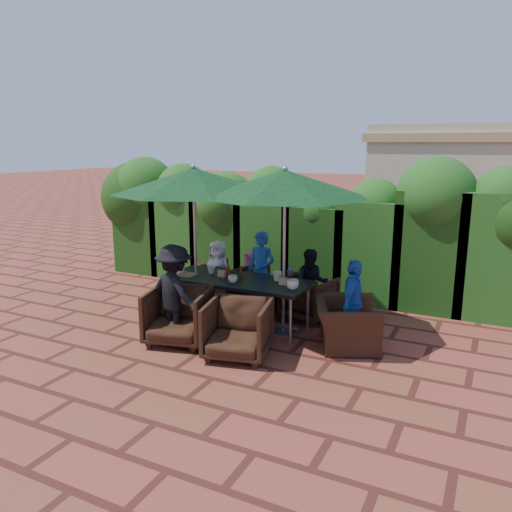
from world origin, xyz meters
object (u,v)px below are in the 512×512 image
at_px(chair_end_right, 346,317).
at_px(chair_far_right, 309,295).
at_px(umbrella_left, 194,181).
at_px(chair_far_mid, 271,287).
at_px(chair_near_right, 238,326).
at_px(dining_table, 238,284).
at_px(chair_far_left, 226,280).
at_px(chair_near_left, 179,313).
at_px(umbrella_right, 285,184).

bearing_deg(chair_end_right, chair_far_right, 22.57).
bearing_deg(umbrella_left, chair_far_right, 28.88).
bearing_deg(chair_far_mid, chair_near_right, 118.59).
height_order(dining_table, chair_far_left, chair_far_left).
distance_m(chair_near_left, chair_end_right, 2.35).
distance_m(umbrella_left, chair_end_right, 3.03).
xyz_separation_m(chair_far_right, chair_end_right, (0.86, -0.86, 0.05)).
height_order(chair_far_left, chair_far_right, chair_far_left).
distance_m(umbrella_right, chair_far_left, 2.52).
relative_size(dining_table, chair_far_left, 2.86).
distance_m(chair_far_left, chair_far_mid, 0.86).
relative_size(umbrella_left, chair_near_right, 3.01).
distance_m(umbrella_right, chair_end_right, 2.04).
xyz_separation_m(umbrella_right, chair_far_left, (-1.49, 0.91, -1.82)).
xyz_separation_m(dining_table, chair_end_right, (1.73, -0.02, -0.25)).
relative_size(dining_table, chair_far_right, 2.97).
height_order(umbrella_right, chair_near_left, umbrella_right).
relative_size(umbrella_right, chair_far_mid, 3.35).
distance_m(dining_table, chair_far_right, 1.24).
xyz_separation_m(chair_far_left, chair_near_right, (1.30, -1.99, 0.03)).
height_order(dining_table, chair_far_mid, dining_table).
distance_m(chair_far_left, chair_near_left, 1.95).
relative_size(dining_table, chair_near_left, 2.62).
distance_m(chair_far_left, chair_far_right, 1.62).
height_order(chair_far_left, chair_near_right, chair_near_right).
distance_m(chair_far_mid, chair_near_right, 2.06).
bearing_deg(chair_far_mid, chair_far_right, -176.33).
relative_size(umbrella_right, chair_far_right, 3.25).
bearing_deg(umbrella_right, umbrella_left, -175.95).
bearing_deg(chair_far_mid, chair_near_left, 90.56).
bearing_deg(chair_near_right, chair_end_right, 27.25).
bearing_deg(chair_near_right, dining_table, 105.59).
xyz_separation_m(umbrella_right, chair_end_right, (0.99, -0.08, -1.79)).
bearing_deg(chair_far_mid, dining_table, 100.25).
distance_m(chair_far_right, chair_near_left, 2.20).
bearing_deg(umbrella_left, umbrella_right, 4.05).
distance_m(umbrella_left, chair_near_right, 2.40).
bearing_deg(chair_far_left, dining_table, 143.94).
bearing_deg(umbrella_right, chair_end_right, -4.90).
xyz_separation_m(umbrella_left, umbrella_right, (1.46, 0.10, -0.00)).
distance_m(chair_far_right, chair_near_right, 1.87).
relative_size(umbrella_left, chair_far_mid, 3.43).
height_order(chair_far_left, chair_end_right, chair_end_right).
height_order(chair_far_mid, chair_near_left, chair_near_left).
bearing_deg(dining_table, umbrella_left, -176.76).
xyz_separation_m(umbrella_left, chair_far_mid, (0.82, 1.04, -1.85)).
bearing_deg(chair_near_left, umbrella_left, 93.02).
bearing_deg(chair_far_mid, umbrella_left, 67.74).
bearing_deg(chair_near_right, chair_near_left, 163.23).
relative_size(umbrella_right, chair_end_right, 2.53).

